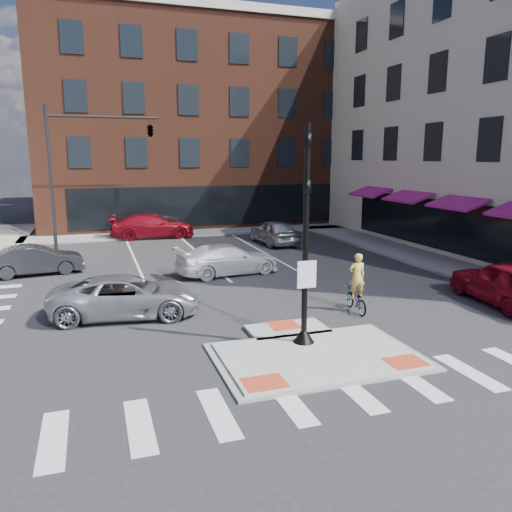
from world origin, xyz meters
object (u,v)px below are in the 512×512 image
object	(u,v)px
silver_suv	(127,296)
cyclist	(356,292)
bg_car_silver	(274,232)
white_pickup	(228,259)
red_sedan	(507,283)
bg_car_red	(152,226)
bg_car_dark	(36,260)

from	to	relation	value
silver_suv	cyclist	size ratio (longest dim) A/B	2.42
silver_suv	bg_car_silver	xyz separation A→B (m)	(9.52, 11.59, 0.07)
silver_suv	cyclist	world-z (taller)	cyclist
bg_car_silver	cyclist	xyz separation A→B (m)	(-2.00, -13.52, -0.07)
white_pickup	bg_car_silver	size ratio (longest dim) A/B	1.06
silver_suv	red_sedan	world-z (taller)	red_sedan
white_pickup	cyclist	bearing A→B (deg)	-166.50
bg_car_silver	cyclist	world-z (taller)	cyclist
bg_car_silver	bg_car_red	xyz separation A→B (m)	(-6.78, 4.74, 0.02)
bg_car_dark	bg_car_silver	distance (m)	13.63
red_sedan	cyclist	size ratio (longest dim) A/B	2.34
silver_suv	red_sedan	size ratio (longest dim) A/B	1.04
red_sedan	cyclist	distance (m)	5.59
white_pickup	cyclist	size ratio (longest dim) A/B	2.31
bg_car_silver	bg_car_red	distance (m)	8.27
silver_suv	white_pickup	world-z (taller)	silver_suv
white_pickup	cyclist	world-z (taller)	cyclist
red_sedan	white_pickup	xyz separation A→B (m)	(-8.25, 7.76, -0.13)
cyclist	bg_car_dark	bearing A→B (deg)	-34.47
bg_car_dark	bg_car_red	bearing A→B (deg)	-42.70
cyclist	red_sedan	bearing A→B (deg)	175.53
bg_car_red	white_pickup	bearing A→B (deg)	-166.94
bg_car_red	cyclist	world-z (taller)	cyclist
silver_suv	red_sedan	xyz separation A→B (m)	(13.02, -2.94, 0.13)
silver_suv	cyclist	bearing A→B (deg)	-96.58
red_sedan	bg_car_silver	distance (m)	14.95
red_sedan	bg_car_dark	xyz separation A→B (m)	(-16.48, 10.38, -0.14)
bg_car_dark	bg_car_silver	world-z (taller)	bg_car_silver
white_pickup	bg_car_dark	xyz separation A→B (m)	(-8.22, 2.61, -0.01)
silver_suv	bg_car_dark	bearing A→B (deg)	32.76
white_pickup	red_sedan	bearing A→B (deg)	-141.94
silver_suv	white_pickup	size ratio (longest dim) A/B	1.05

